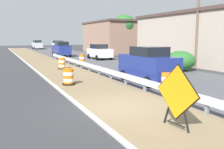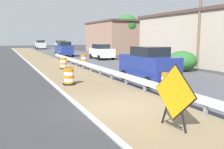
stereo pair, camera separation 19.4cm
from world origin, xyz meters
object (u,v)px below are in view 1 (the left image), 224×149
object	(u,v)px
traffic_barrel_mid	(62,64)
utility_pole_near	(197,24)
traffic_barrel_close	(69,78)
traffic_barrel_far	(82,61)
warning_sign_diamond	(177,95)
car_lead_near_lane	(37,45)
car_lead_far_lane	(61,49)
traffic_barrel_nearest	(166,83)
car_trailing_far_lane	(147,65)
car_mid_far_lane	(58,46)
car_trailing_near_lane	(99,52)

from	to	relation	value
traffic_barrel_mid	utility_pole_near	world-z (taller)	utility_pole_near
utility_pole_near	traffic_barrel_mid	bearing A→B (deg)	158.23
traffic_barrel_close	traffic_barrel_far	bearing A→B (deg)	67.02
traffic_barrel_close	traffic_barrel_mid	distance (m)	7.57
warning_sign_diamond	car_lead_near_lane	world-z (taller)	car_lead_near_lane
utility_pole_near	car_lead_far_lane	bearing A→B (deg)	112.51
traffic_barrel_nearest	car_trailing_far_lane	world-z (taller)	car_trailing_far_lane
traffic_barrel_far	traffic_barrel_mid	bearing A→B (deg)	-143.45
utility_pole_near	traffic_barrel_nearest	bearing A→B (deg)	-141.30
traffic_barrel_far	utility_pole_near	distance (m)	11.37
traffic_barrel_nearest	car_mid_far_lane	xyz separation A→B (m)	(4.08, 42.02, 0.62)
car_mid_far_lane	traffic_barrel_nearest	bearing A→B (deg)	-5.93
traffic_barrel_nearest	traffic_barrel_mid	xyz separation A→B (m)	(-2.76, 11.32, 0.01)
car_lead_near_lane	car_mid_far_lane	size ratio (longest dim) A/B	1.05
traffic_barrel_mid	car_trailing_near_lane	bearing A→B (deg)	49.12
traffic_barrel_mid	warning_sign_diamond	bearing A→B (deg)	-91.12
car_mid_far_lane	traffic_barrel_mid	bearing A→B (deg)	-12.94
traffic_barrel_nearest	car_lead_far_lane	world-z (taller)	car_lead_far_lane
utility_pole_near	warning_sign_diamond	bearing A→B (deg)	-135.72
car_lead_far_lane	car_trailing_far_lane	distance (m)	23.07
traffic_barrel_far	car_lead_far_lane	bearing A→B (deg)	85.49
warning_sign_diamond	car_trailing_near_lane	xyz separation A→B (m)	(7.15, 23.71, -0.10)
car_lead_near_lane	car_trailing_far_lane	world-z (taller)	car_trailing_far_lane
traffic_barrel_mid	car_mid_far_lane	bearing A→B (deg)	77.43
traffic_barrel_mid	car_lead_far_lane	xyz separation A→B (m)	(3.48, 14.30, 0.65)
car_lead_near_lane	utility_pole_near	bearing A→B (deg)	-171.72
car_lead_near_lane	car_trailing_far_lane	bearing A→B (deg)	177.91
warning_sign_diamond	car_trailing_near_lane	size ratio (longest dim) A/B	0.46
car_trailing_far_lane	traffic_barrel_close	bearing A→B (deg)	74.37
traffic_barrel_mid	car_trailing_near_lane	xyz separation A→B (m)	(6.84, 7.91, 0.53)
warning_sign_diamond	car_lead_far_lane	world-z (taller)	car_lead_far_lane
car_lead_far_lane	car_trailing_far_lane	xyz separation A→B (m)	(-0.24, -23.07, 0.03)
traffic_barrel_mid	car_trailing_near_lane	size ratio (longest dim) A/B	0.22
warning_sign_diamond	utility_pole_near	world-z (taller)	utility_pole_near
warning_sign_diamond	traffic_barrel_far	bearing A→B (deg)	-104.75
utility_pole_near	car_mid_far_lane	bearing A→B (deg)	97.18
traffic_barrel_close	utility_pole_near	bearing A→B (deg)	12.98
warning_sign_diamond	car_lead_near_lane	size ratio (longest dim) A/B	0.43
car_trailing_near_lane	car_lead_near_lane	bearing A→B (deg)	-175.16
traffic_barrel_close	car_mid_far_lane	distance (m)	39.02
car_trailing_far_lane	car_lead_far_lane	bearing A→B (deg)	-0.27
car_lead_far_lane	utility_pole_near	xyz separation A→B (m)	(7.79, -18.80, 2.87)
traffic_barrel_mid	car_trailing_near_lane	distance (m)	10.47
traffic_barrel_far	car_lead_far_lane	world-z (taller)	car_lead_far_lane
car_lead_far_lane	car_mid_far_lane	size ratio (longest dim) A/B	0.92
warning_sign_diamond	traffic_barrel_nearest	world-z (taller)	warning_sign_diamond
traffic_barrel_close	car_lead_near_lane	size ratio (longest dim) A/B	0.21
traffic_barrel_close	car_trailing_far_lane	distance (m)	4.91
car_trailing_near_lane	car_mid_far_lane	size ratio (longest dim) A/B	0.98
car_lead_far_lane	traffic_barrel_mid	bearing A→B (deg)	164.43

